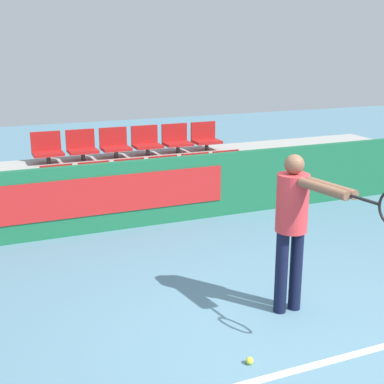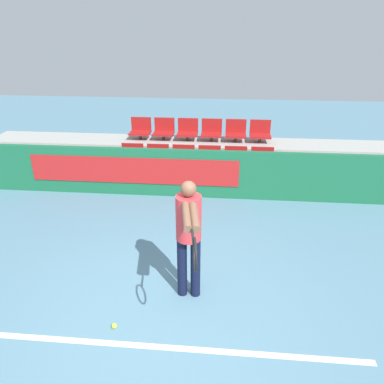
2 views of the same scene
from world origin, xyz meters
TOP-DOWN VIEW (x-y plane):
  - ground_plane at (0.00, 0.00)m, footprint 30.00×30.00m
  - court_baseline at (0.00, -0.39)m, footprint 4.72×0.08m
  - barrier_wall at (-0.04, 3.71)m, footprint 10.74×0.14m
  - bleacher_tier_front at (0.00, 4.28)m, footprint 10.34×0.98m
  - bleacher_tier_middle at (0.00, 5.26)m, footprint 10.34×0.98m
  - stadium_chair_0 at (-1.46, 4.40)m, footprint 0.50×0.39m
  - stadium_chair_1 at (-0.88, 4.40)m, footprint 0.50×0.39m
  - stadium_chair_2 at (-0.29, 4.40)m, footprint 0.50×0.39m
  - stadium_chair_3 at (0.29, 4.40)m, footprint 0.50×0.39m
  - stadium_chair_4 at (0.88, 4.40)m, footprint 0.50×0.39m
  - stadium_chair_5 at (1.46, 4.40)m, footprint 0.50×0.39m
  - stadium_chair_6 at (-1.46, 5.38)m, footprint 0.50×0.39m
  - stadium_chair_7 at (-0.88, 5.38)m, footprint 0.50×0.39m
  - stadium_chair_8 at (-0.29, 5.38)m, footprint 0.50×0.39m
  - stadium_chair_9 at (0.29, 5.38)m, footprint 0.50×0.39m
  - stadium_chair_10 at (0.88, 5.38)m, footprint 0.50×0.39m
  - stadium_chair_11 at (1.46, 5.38)m, footprint 0.50×0.39m
  - tennis_player at (0.24, 0.49)m, footprint 0.38×1.49m
  - tennis_ball at (-0.61, -0.15)m, footprint 0.07×0.07m

SIDE VIEW (x-z plane):
  - ground_plane at x=0.00m, z-range 0.00..0.00m
  - court_baseline at x=0.00m, z-range 0.00..0.01m
  - tennis_ball at x=-0.61m, z-range 0.00..0.07m
  - bleacher_tier_front at x=0.00m, z-range 0.00..0.37m
  - bleacher_tier_middle at x=0.00m, z-range 0.00..0.74m
  - barrier_wall at x=-0.04m, z-range 0.00..1.02m
  - stadium_chair_0 at x=-1.46m, z-range 0.35..0.86m
  - stadium_chair_1 at x=-0.88m, z-range 0.35..0.86m
  - stadium_chair_2 at x=-0.29m, z-range 0.35..0.86m
  - stadium_chair_3 at x=0.29m, z-range 0.35..0.86m
  - stadium_chair_4 at x=0.88m, z-range 0.35..0.86m
  - stadium_chair_5 at x=1.46m, z-range 0.35..0.86m
  - stadium_chair_6 at x=-1.46m, z-range 0.72..1.23m
  - stadium_chair_7 at x=-0.88m, z-range 0.72..1.23m
  - stadium_chair_8 at x=-0.29m, z-range 0.72..1.23m
  - stadium_chair_9 at x=0.29m, z-range 0.72..1.23m
  - stadium_chair_10 at x=0.88m, z-range 0.72..1.23m
  - stadium_chair_11 at x=1.46m, z-range 0.72..1.23m
  - tennis_player at x=0.24m, z-range 0.20..1.86m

